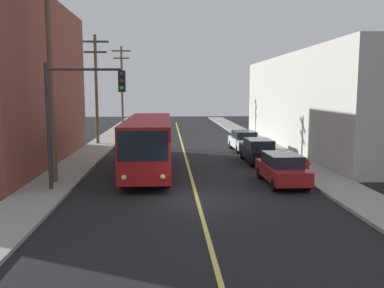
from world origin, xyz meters
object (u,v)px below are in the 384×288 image
at_px(city_bus, 149,141).
at_px(utility_pole_mid, 96,84).
at_px(parked_car_red, 282,168).
at_px(parked_car_white, 244,140).
at_px(traffic_signal_left_corner, 80,103).
at_px(fire_hydrant, 307,164).
at_px(utility_pole_near, 50,62).
at_px(utility_pole_far, 122,83).
at_px(parked_car_black, 259,150).

bearing_deg(city_bus, utility_pole_mid, 112.46).
height_order(parked_car_red, parked_car_white, same).
bearing_deg(traffic_signal_left_corner, fire_hydrant, 16.08).
height_order(utility_pole_near, traffic_signal_left_corner, utility_pole_near).
distance_m(city_bus, utility_pole_far, 28.89).
xyz_separation_m(city_bus, utility_pole_mid, (-5.18, 12.53, 3.61)).
relative_size(utility_pole_near, utility_pole_far, 1.09).
height_order(parked_car_red, traffic_signal_left_corner, traffic_signal_left_corner).
relative_size(utility_pole_near, traffic_signal_left_corner, 1.87).
xyz_separation_m(parked_car_red, fire_hydrant, (2.22, 2.56, -0.26)).
relative_size(parked_car_red, utility_pole_far, 0.43).
height_order(utility_pole_near, utility_pole_mid, utility_pole_near).
bearing_deg(city_bus, utility_pole_far, 99.28).
height_order(utility_pole_mid, traffic_signal_left_corner, utility_pole_mid).
bearing_deg(traffic_signal_left_corner, city_bus, 58.91).
bearing_deg(traffic_signal_left_corner, utility_pole_near, 136.67).
bearing_deg(parked_car_white, utility_pole_mid, 160.44).
relative_size(city_bus, fire_hydrant, 14.48).
xyz_separation_m(parked_car_black, traffic_signal_left_corner, (-10.24, -7.42, 3.46)).
xyz_separation_m(parked_car_black, parked_car_white, (0.06, 5.61, 0.00)).
distance_m(parked_car_red, fire_hydrant, 3.40).
bearing_deg(parked_car_red, fire_hydrant, 49.07).
height_order(city_bus, utility_pole_near, utility_pole_near).
height_order(city_bus, utility_pole_mid, utility_pole_mid).
bearing_deg(parked_car_red, utility_pole_far, 109.92).
bearing_deg(utility_pole_far, parked_car_red, -70.08).
bearing_deg(city_bus, parked_car_black, 18.86).
height_order(utility_pole_mid, fire_hydrant, utility_pole_mid).
height_order(parked_car_red, fire_hydrant, parked_car_red).
height_order(parked_car_red, utility_pole_near, utility_pole_near).
relative_size(parked_car_black, fire_hydrant, 5.26).
bearing_deg(city_bus, traffic_signal_left_corner, -121.09).
bearing_deg(utility_pole_near, parked_car_black, 25.45).
bearing_deg(parked_car_red, utility_pole_mid, 126.57).
distance_m(city_bus, utility_pole_mid, 14.04).
height_order(parked_car_black, parked_car_white, same).
xyz_separation_m(parked_car_black, utility_pole_near, (-12.03, -5.73, 5.44)).
bearing_deg(fire_hydrant, traffic_signal_left_corner, -163.92).
relative_size(parked_car_white, utility_pole_mid, 0.46).
bearing_deg(utility_pole_mid, traffic_signal_left_corner, -82.81).
bearing_deg(fire_hydrant, utility_pole_far, 115.11).
relative_size(parked_car_red, parked_car_white, 0.99).
distance_m(parked_car_black, parked_car_white, 5.61).
xyz_separation_m(city_bus, traffic_signal_left_corner, (-2.98, -4.94, 2.49)).
bearing_deg(parked_car_black, fire_hydrant, -62.52).
bearing_deg(parked_car_white, traffic_signal_left_corner, -128.31).
xyz_separation_m(utility_pole_near, traffic_signal_left_corner, (1.79, -1.69, -1.97)).
xyz_separation_m(traffic_signal_left_corner, fire_hydrant, (12.26, 3.53, -3.72)).
distance_m(utility_pole_near, traffic_signal_left_corner, 3.16).
bearing_deg(utility_pole_mid, parked_car_black, -38.93).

